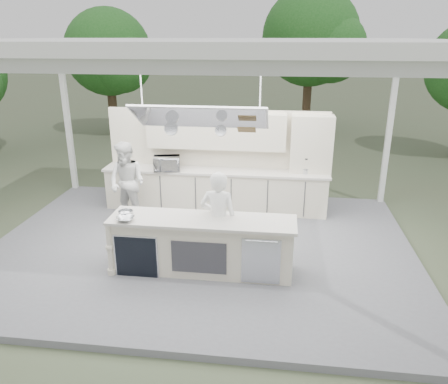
# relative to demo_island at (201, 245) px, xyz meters

# --- Properties ---
(ground) EXTENTS (90.00, 90.00, 0.00)m
(ground) POSITION_rel_demo_island_xyz_m (-0.18, 0.91, -0.60)
(ground) COLOR #404C34
(ground) RESTS_ON ground
(stage_deck) EXTENTS (8.00, 6.00, 0.12)m
(stage_deck) POSITION_rel_demo_island_xyz_m (-0.18, 0.91, -0.54)
(stage_deck) COLOR slate
(stage_deck) RESTS_ON ground
(tent) EXTENTS (8.20, 6.20, 3.86)m
(tent) POSITION_rel_demo_island_xyz_m (-0.18, 0.90, 3.11)
(tent) COLOR white
(tent) RESTS_ON ground
(demo_island) EXTENTS (3.10, 0.79, 0.95)m
(demo_island) POSITION_rel_demo_island_xyz_m (0.00, 0.00, 0.00)
(demo_island) COLOR beige
(demo_island) RESTS_ON stage_deck
(back_counter) EXTENTS (5.08, 0.72, 0.95)m
(back_counter) POSITION_rel_demo_island_xyz_m (-0.18, 2.81, 0.00)
(back_counter) COLOR beige
(back_counter) RESTS_ON stage_deck
(back_wall_unit) EXTENTS (5.05, 0.48, 2.25)m
(back_wall_unit) POSITION_rel_demo_island_xyz_m (0.27, 3.03, 0.98)
(back_wall_unit) COLOR beige
(back_wall_unit) RESTS_ON stage_deck
(tree_cluster) EXTENTS (19.55, 9.40, 5.85)m
(tree_cluster) POSITION_rel_demo_island_xyz_m (-0.34, 10.68, 2.69)
(tree_cluster) COLOR #443022
(tree_cluster) RESTS_ON ground
(head_chef) EXTENTS (0.66, 0.46, 1.71)m
(head_chef) POSITION_rel_demo_island_xyz_m (0.26, 0.21, 0.38)
(head_chef) COLOR white
(head_chef) RESTS_ON stage_deck
(sous_chef) EXTENTS (1.01, 0.89, 1.74)m
(sous_chef) POSITION_rel_demo_island_xyz_m (-1.92, 1.87, 0.39)
(sous_chef) COLOR silver
(sous_chef) RESTS_ON stage_deck
(toaster_oven) EXTENTS (0.64, 0.50, 0.32)m
(toaster_oven) POSITION_rel_demo_island_xyz_m (-1.24, 2.61, 0.63)
(toaster_oven) COLOR silver
(toaster_oven) RESTS_ON back_counter
(bowl_large) EXTENTS (0.30, 0.30, 0.07)m
(bowl_large) POSITION_rel_demo_island_xyz_m (-1.20, -0.24, 0.51)
(bowl_large) COLOR #BABDC2
(bowl_large) RESTS_ON demo_island
(bowl_small) EXTENTS (0.33, 0.33, 0.08)m
(bowl_small) POSITION_rel_demo_island_xyz_m (-1.28, -0.01, 0.51)
(bowl_small) COLOR #AFB2B6
(bowl_small) RESTS_ON demo_island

